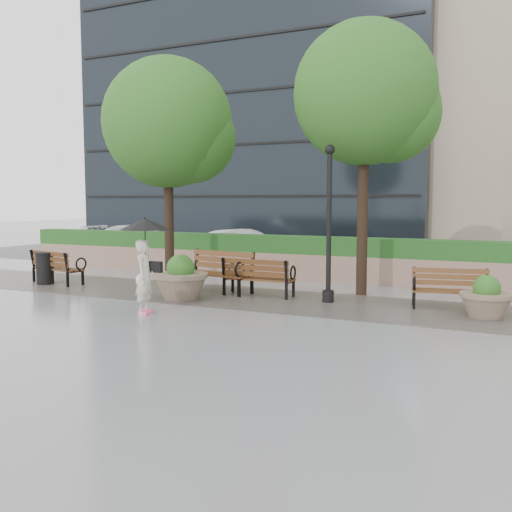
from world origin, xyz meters
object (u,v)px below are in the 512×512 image
at_px(bench_2, 258,285).
at_px(planter_left, 181,282).
at_px(bench_1, 217,280).
at_px(pedestrian, 145,256).
at_px(bench_0, 57,274).
at_px(car_right, 244,247).
at_px(bench_3, 450,297).
at_px(lamppost, 329,234).
at_px(planter_right, 486,301).
at_px(trash_bin, 45,269).
at_px(car_left, 141,241).

relative_size(bench_2, planter_left, 1.37).
distance_m(bench_1, pedestrian, 3.37).
relative_size(bench_0, car_right, 0.47).
relative_size(bench_3, lamppost, 0.47).
height_order(bench_2, bench_3, bench_2).
xyz_separation_m(bench_2, lamppost, (1.91, -0.08, 1.37)).
xyz_separation_m(bench_1, lamppost, (3.21, -0.21, 1.33)).
distance_m(bench_3, car_right, 10.33).
bearing_deg(planter_right, lamppost, 175.28).
distance_m(bench_1, planter_left, 1.40).
xyz_separation_m(bench_1, planter_left, (-0.26, -1.37, 0.12)).
xyz_separation_m(planter_right, pedestrian, (-6.75, -2.74, 0.91)).
xyz_separation_m(bench_2, pedestrian, (-1.26, -3.12, 0.97)).
distance_m(bench_0, bench_1, 5.13).
distance_m(planter_right, pedestrian, 7.34).
xyz_separation_m(bench_0, bench_3, (11.09, 0.82, -0.02)).
distance_m(bench_3, planter_left, 6.45).
xyz_separation_m(bench_3, planter_right, (0.80, -0.69, 0.09)).
height_order(bench_3, planter_right, planter_right).
bearing_deg(planter_right, bench_2, 176.07).
height_order(bench_1, planter_right, bench_1).
height_order(trash_bin, lamppost, lamppost).
bearing_deg(trash_bin, bench_2, 6.50).
bearing_deg(planter_right, car_right, 143.41).
height_order(bench_1, bench_3, bench_1).
xyz_separation_m(trash_bin, car_right, (2.99, 7.16, 0.23)).
relative_size(planter_right, lamppost, 0.29).
height_order(planter_left, planter_right, planter_left).
distance_m(car_left, pedestrian, 12.72).
bearing_deg(car_left, bench_3, -126.21).
relative_size(lamppost, car_left, 0.78).
bearing_deg(bench_3, car_left, 141.90).
distance_m(bench_0, planter_left, 4.89).
bearing_deg(bench_3, lamppost, 176.11).
height_order(bench_0, bench_3, bench_0).
bearing_deg(pedestrian, bench_0, 49.32).
bearing_deg(bench_0, planter_left, -176.68).
xyz_separation_m(planter_left, lamppost, (3.47, 1.16, 1.22)).
height_order(bench_0, bench_2, bench_2).
xyz_separation_m(trash_bin, car_left, (-2.30, 7.77, 0.26)).
height_order(bench_0, planter_right, bench_0).
height_order(bench_0, planter_left, planter_left).
relative_size(planter_right, trash_bin, 1.21).
height_order(bench_0, lamppost, lamppost).
relative_size(planter_left, planter_right, 1.25).
xyz_separation_m(bench_3, trash_bin, (-11.33, -1.07, 0.18)).
bearing_deg(trash_bin, bench_3, 5.38).
distance_m(bench_0, bench_3, 11.12).
bearing_deg(bench_2, bench_3, -177.72).
distance_m(bench_0, car_left, 7.94).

